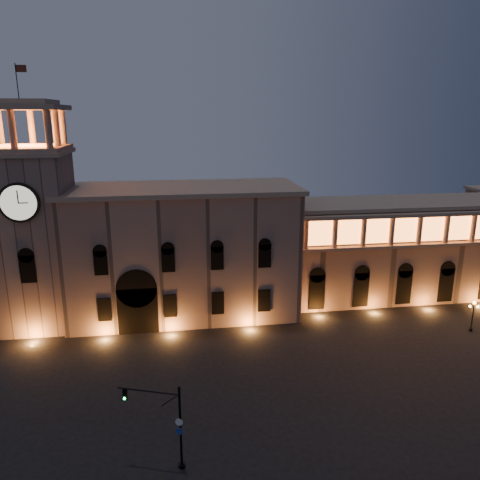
% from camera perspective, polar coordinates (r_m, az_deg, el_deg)
% --- Properties ---
extents(ground, '(160.00, 160.00, 0.00)m').
position_cam_1_polar(ground, '(47.54, -3.19, -19.18)').
color(ground, black).
rests_on(ground, ground).
extents(government_building, '(30.80, 12.80, 17.60)m').
position_cam_1_polar(government_building, '(63.67, -6.98, -1.39)').
color(government_building, '#8F6E5D').
rests_on(government_building, ground).
extents(clock_tower, '(9.80, 9.80, 32.40)m').
position_cam_1_polar(clock_tower, '(64.15, -23.74, 0.99)').
color(clock_tower, '#8F6E5D').
rests_on(clock_tower, ground).
extents(colonnade_wing, '(40.60, 11.50, 14.50)m').
position_cam_1_polar(colonnade_wing, '(74.79, 20.10, -0.86)').
color(colonnade_wing, '#896858').
rests_on(colonnade_wing, ground).
extents(traffic_light, '(4.98, 2.00, 7.19)m').
position_cam_1_polar(traffic_light, '(38.91, -8.61, -21.32)').
color(traffic_light, black).
rests_on(traffic_light, ground).
extents(street_lamp_near, '(1.37, 0.55, 4.04)m').
position_cam_1_polar(street_lamp_near, '(66.64, 26.53, -7.99)').
color(street_lamp_near, black).
rests_on(street_lamp_near, ground).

